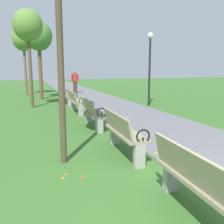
% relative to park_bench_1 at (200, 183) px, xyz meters
% --- Properties ---
extents(paved_walkway, '(3.00, 44.00, 0.02)m').
position_rel_park_bench_1_xyz_m(paved_walkway, '(2.00, 17.91, -0.48)').
color(paved_walkway, slate).
rests_on(paved_walkway, ground).
extents(park_bench_1, '(0.55, 1.62, 0.90)m').
position_rel_park_bench_1_xyz_m(park_bench_1, '(0.00, 0.00, 0.00)').
color(park_bench_1, gray).
rests_on(park_bench_1, ground).
extents(park_bench_2, '(0.53, 1.62, 0.90)m').
position_rel_park_bench_1_xyz_m(park_bench_2, '(-0.00, 2.42, 0.00)').
color(park_bench_2, gray).
rests_on(park_bench_2, ground).
extents(park_bench_3, '(0.54, 1.62, 0.90)m').
position_rel_park_bench_1_xyz_m(park_bench_3, '(-0.00, 5.00, 0.00)').
color(park_bench_3, gray).
rests_on(park_bench_3, ground).
extents(park_bench_4, '(0.48, 1.60, 0.90)m').
position_rel_park_bench_1_xyz_m(park_bench_4, '(-0.00, 7.67, 0.00)').
color(park_bench_4, gray).
rests_on(park_bench_4, ground).
extents(park_bench_5, '(0.54, 1.62, 0.90)m').
position_rel_park_bench_1_xyz_m(park_bench_5, '(-0.00, 10.37, 0.00)').
color(park_bench_5, gray).
rests_on(park_bench_5, ground).
extents(tree_2, '(1.28, 1.28, 4.40)m').
position_rel_park_bench_1_xyz_m(tree_2, '(-1.65, 9.71, 3.14)').
color(tree_2, brown).
rests_on(tree_2, ground).
extents(tree_3, '(1.53, 1.53, 4.50)m').
position_rel_park_bench_1_xyz_m(tree_3, '(-1.05, 12.94, 3.10)').
color(tree_3, brown).
rests_on(tree_3, ground).
extents(tree_4, '(1.47, 1.47, 4.57)m').
position_rel_park_bench_1_xyz_m(tree_4, '(-1.89, 15.71, 3.22)').
color(tree_4, brown).
rests_on(tree_4, ground).
extents(pedestrian_walking, '(0.53, 0.23, 1.62)m').
position_rel_park_bench_1_xyz_m(pedestrian_walking, '(1.51, 15.75, 0.44)').
color(pedestrian_walking, '#3D3328').
rests_on(pedestrian_walking, paved_walkway).
extents(lamp_post, '(0.28, 0.28, 3.48)m').
position_rel_park_bench_1_xyz_m(lamp_post, '(3.80, 8.55, 1.82)').
color(lamp_post, black).
rests_on(lamp_post, ground).
extents(scattered_leaves, '(4.35, 15.17, 0.02)m').
position_rel_park_bench_1_xyz_m(scattered_leaves, '(0.40, 4.41, -0.47)').
color(scattered_leaves, brown).
rests_on(scattered_leaves, ground).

